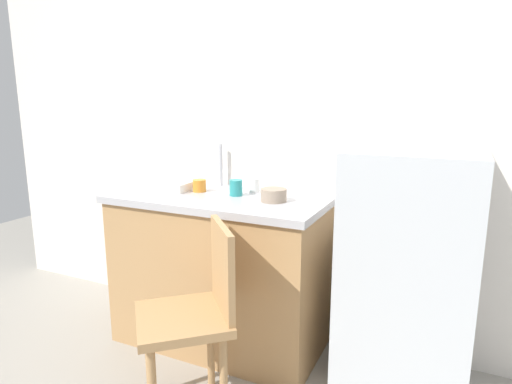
{
  "coord_description": "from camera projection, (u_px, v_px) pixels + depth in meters",
  "views": [
    {
      "loc": [
        0.81,
        -1.44,
        1.43
      ],
      "look_at": [
        -0.14,
        0.6,
        0.95
      ],
      "focal_mm": 30.53,
      "sensor_mm": 36.0,
      "label": 1
    }
  ],
  "objects": [
    {
      "name": "dish_tray",
      "position": [
        170.0,
        185.0,
        2.62
      ],
      "size": [
        0.28,
        0.2,
        0.05
      ],
      "primitive_type": "cube",
      "color": "white",
      "rests_on": "countertop"
    },
    {
      "name": "cabinet_base",
      "position": [
        221.0,
        273.0,
        2.56
      ],
      "size": [
        1.19,
        0.6,
        0.86
      ],
      "primitive_type": "cube",
      "color": "tan",
      "rests_on": "ground_plane"
    },
    {
      "name": "faucet",
      "position": [
        221.0,
        165.0,
        2.71
      ],
      "size": [
        0.02,
        0.02,
        0.26
      ],
      "primitive_type": "cylinder",
      "color": "#B7B7BC",
      "rests_on": "countertop"
    },
    {
      "name": "countertop",
      "position": [
        220.0,
        199.0,
        2.47
      ],
      "size": [
        1.23,
        0.64,
        0.04
      ],
      "primitive_type": "cube",
      "color": "#B7B7BC",
      "rests_on": "cabinet_base"
    },
    {
      "name": "terracotta_bowl",
      "position": [
        274.0,
        195.0,
        2.31
      ],
      "size": [
        0.14,
        0.14,
        0.07
      ],
      "primitive_type": "cylinder",
      "color": "gray",
      "rests_on": "countertop"
    },
    {
      "name": "refrigerator",
      "position": [
        408.0,
        274.0,
        2.1
      ],
      "size": [
        0.59,
        0.6,
        1.2
      ],
      "primitive_type": "cube",
      "color": "silver",
      "rests_on": "ground_plane"
    },
    {
      "name": "cup_white",
      "position": [
        254.0,
        185.0,
        2.54
      ],
      "size": [
        0.06,
        0.06,
        0.08
      ],
      "primitive_type": "cylinder",
      "color": "white",
      "rests_on": "countertop"
    },
    {
      "name": "back_wall",
      "position": [
        308.0,
        121.0,
        2.52
      ],
      "size": [
        4.8,
        0.1,
        2.61
      ],
      "primitive_type": "cube",
      "color": "white",
      "rests_on": "ground_plane"
    },
    {
      "name": "chair",
      "position": [
        196.0,
        311.0,
        1.95
      ],
      "size": [
        0.56,
        0.56,
        0.89
      ],
      "rotation": [
        0.0,
        0.0,
        -0.84
      ],
      "color": "tan",
      "rests_on": "ground_plane"
    },
    {
      "name": "cup_teal",
      "position": [
        236.0,
        188.0,
        2.44
      ],
      "size": [
        0.07,
        0.07,
        0.09
      ],
      "primitive_type": "cylinder",
      "color": "teal",
      "rests_on": "countertop"
    },
    {
      "name": "cup_orange",
      "position": [
        199.0,
        186.0,
        2.55
      ],
      "size": [
        0.08,
        0.08,
        0.07
      ],
      "primitive_type": "cylinder",
      "color": "orange",
      "rests_on": "countertop"
    }
  ]
}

